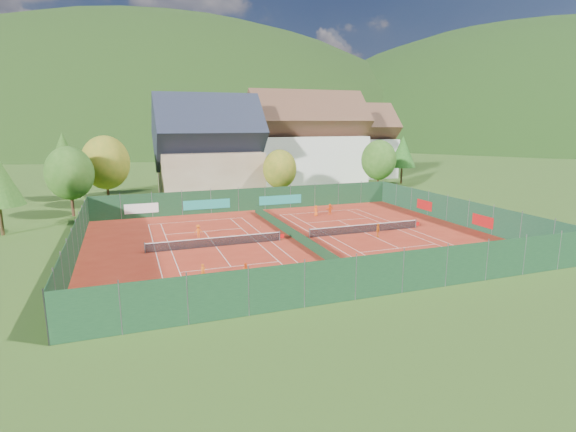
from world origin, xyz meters
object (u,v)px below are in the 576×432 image
Objects in this scene: hotel_block_a at (306,145)px; player_right_far_a at (316,211)px; hotel_block_b at (354,146)px; player_left_far at (198,231)px; player_right_near at (378,230)px; chalet at (209,154)px; ball_hopper at (482,251)px; player_left_mid at (246,271)px; player_right_far_b at (330,209)px; player_left_near at (203,272)px.

hotel_block_a is 16.28× the size of player_right_far_a.
hotel_block_a reaches higher than hotel_block_b.
player_left_far is 0.94× the size of player_right_near.
player_right_far_a is at bearing -64.72° from chalet.
chalet is at bearing -162.47° from hotel_block_a.
hotel_block_a is at bearing 22.59° from player_right_near.
player_left_mid is at bearing 175.90° from ball_hopper.
player_right_far_b is at bearing -122.18° from hotel_block_b.
player_right_far_a is 2.05m from player_right_far_b.
player_right_near is at bearing 27.91° from player_left_mid.
chalet is at bearing 53.51° from player_right_near.
chalet is 34.46m from player_right_near.
hotel_block_a is at bearing 86.50° from ball_hopper.
player_left_mid is 17.80m from player_right_near.
chalet is 12.15× the size of player_left_far.
ball_hopper is at bearing -93.50° from hotel_block_a.
player_left_near is 3.24m from player_left_mid.
player_left_near is (-23.73, 2.72, 0.05)m from ball_hopper.
hotel_block_a is 41.09m from player_left_far.
player_left_near is at bearing 173.46° from ball_hopper.
ball_hopper is 10.46m from player_right_near.
hotel_block_b is 14.23× the size of player_left_near.
player_right_near is 1.03× the size of player_right_far_b.
player_left_mid is (-37.63, -53.82, -5.96)m from hotel_block_b.
ball_hopper is at bearing 88.90° from player_right_far_b.
player_left_far is at bearing -103.03° from chalet.
ball_hopper is 0.59× the size of player_right_far_b.
hotel_block_b is at bearing 56.85° from player_left_mid.
ball_hopper is at bearing 91.21° from player_right_far_a.
hotel_block_a is 16.27× the size of player_left_mid.
player_left_near is at bearing -101.18° from chalet.
chalet is 44.75m from ball_hopper.
player_right_far_b is (17.59, 5.89, 0.02)m from player_left_far.
player_left_mid is 1.00× the size of player_right_far_a.
chalet reaches higher than player_left_near.
player_right_near reaches higher than ball_hopper.
hotel_block_b is 13.01× the size of player_left_mid.
ball_hopper is 21.75m from player_right_far_b.
hotel_block_b is 65.93m from player_left_mid.
player_left_mid is at bearing -124.96° from hotel_block_b.
chalet reaches higher than player_left_mid.
chalet is at bearing 55.32° from player_left_near.
hotel_block_a reaches higher than player_right_far_a.
player_right_far_a reaches higher than player_left_near.
player_right_near reaches higher than player_right_far_b.
hotel_block_b is 66.72m from player_left_near.
chalet is at bearing -112.15° from player_left_far.
ball_hopper is at bearing -30.04° from player_left_near.
hotel_block_b is 51.17m from player_right_near.
hotel_block_b is at bearing 29.74° from hotel_block_a.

